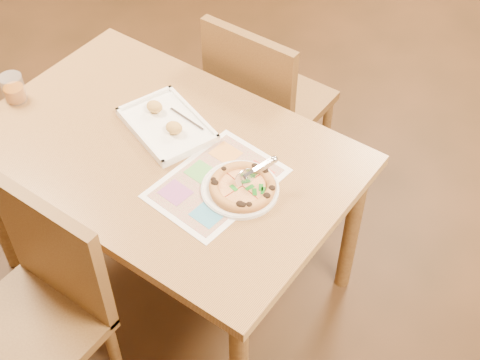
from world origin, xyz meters
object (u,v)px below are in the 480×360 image
Objects in this scene: dining_table at (164,166)px; glass_tumbler at (14,90)px; appetizer_tray at (167,125)px; pizza_cutter at (255,171)px; plate at (240,189)px; menu at (217,183)px; chair_far at (261,93)px; chair_near at (40,293)px; pizza at (242,187)px.

dining_table is 0.63m from glass_tumbler.
dining_table is 0.15m from appetizer_tray.
pizza_cutter is 1.23× the size of glass_tumbler.
plate is 0.60× the size of menu.
appetizer_tray is at bearing 160.06° from menu.
glass_tumbler is at bearing -159.46° from appetizer_tray.
chair_near is at bearing 90.00° from chair_far.
chair_near is 1.20m from chair_far.
chair_far is (-0.00, 1.20, 0.00)m from chair_near.
glass_tumbler is (-0.95, -0.11, 0.02)m from pizza.
appetizer_tray is (-0.42, 0.05, -0.06)m from pizza_cutter.
chair_near is 0.77m from pizza_cutter.
appetizer_tray is (-0.06, 0.69, 0.17)m from chair_near.
chair_far reaches higher than menu.
plate is 0.95m from glass_tumbler.
pizza_cutter is at bearing 60.28° from chair_near.
chair_near is 0.71m from pizza.
glass_tumbler is at bearing 49.73° from chair_far.
pizza is 0.55× the size of appetizer_tray.
chair_near is 4.50× the size of glass_tumbler.
dining_table is 6.02× the size of pizza.
pizza_cutter is at bearing 122.78° from chair_far.
dining_table is at bearing 124.61° from pizza_cutter.
dining_table is at bearing 179.64° from plate.
chair_near is 1.85× the size of plate.
appetizer_tray is at bearing 121.34° from dining_table.
glass_tumbler reaches higher than menu.
glass_tumbler is (-0.61, 0.49, 0.20)m from chair_near.
chair_far is 3.67× the size of pizza_cutter.
chair_near reaches higher than dining_table.
dining_table is at bearing -58.66° from appetizer_tray.
dining_table is at bearing 90.00° from chair_far.
menu reaches higher than dining_table.
plate is 0.65× the size of appetizer_tray.
glass_tumbler is at bearing -169.17° from dining_table.
appetizer_tray is at bearing 94.57° from chair_near.
appetizer_tray is at bearing 111.51° from pizza_cutter.
pizza is at bearing 119.48° from chair_far.
pizza_cutter is 0.98m from glass_tumbler.
pizza_cutter is (0.36, -0.57, 0.23)m from chair_far.
chair_far reaches higher than glass_tumbler.
plate is 0.09m from pizza_cutter.
glass_tumbler is (-0.55, -0.21, 0.03)m from appetizer_tray.
plate is at bearing 177.72° from pizza.
menu is (-0.11, -0.06, -0.08)m from pizza_cutter.
chair_near and chair_far have the same top height.
chair_near is at bearing -119.68° from pizza.
chair_near is at bearing -118.98° from plate.
menu is at bearing 6.34° from glass_tumbler.
menu is at bearing -166.92° from plate.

